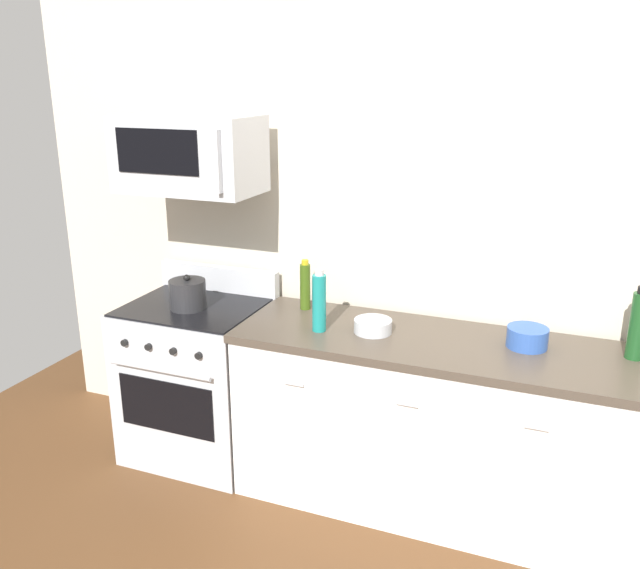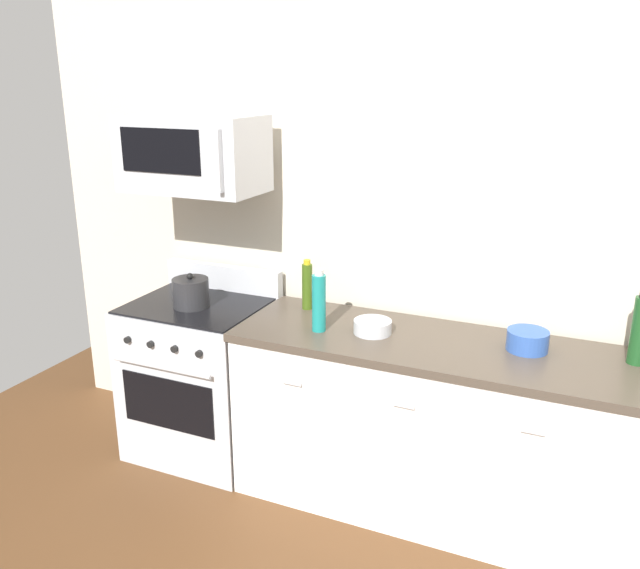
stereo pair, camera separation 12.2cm
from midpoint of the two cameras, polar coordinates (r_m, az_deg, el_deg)
name	(u,v)px [view 2 (the right image)]	position (r m, az deg, el deg)	size (l,w,h in m)	color
ground_plane	(470,516)	(3.67, 13.77, -18.81)	(6.64, 6.64, 0.00)	brown
back_wall	(505,241)	(3.47, 16.66, 3.58)	(5.53, 0.10, 2.70)	beige
counter_unit	(476,437)	(3.42, 14.35, -12.60)	(2.44, 0.66, 0.92)	white
range_oven	(202,377)	(3.94, -9.30, -7.86)	(0.76, 0.69, 1.07)	#B7BABF
microwave	(193,153)	(3.62, -9.93, 11.07)	(0.74, 0.44, 0.40)	#B7BABF
bottle_sparkling_teal	(319,302)	(3.28, 0.97, -1.52)	(0.07, 0.07, 0.32)	#197F7A
bottle_olive_oil	(307,286)	(3.60, -0.14, -0.11)	(0.06, 0.06, 0.28)	#385114
bowl_blue_mixing	(528,340)	(3.26, 18.50, -4.57)	(0.19, 0.19, 0.10)	#2D519E
bowl_steel_prep	(373,326)	(3.31, 5.62, -3.61)	(0.19, 0.19, 0.07)	#B2B5BA
stockpot	(191,293)	(3.70, -10.16, -0.70)	(0.20, 0.20, 0.19)	#262628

